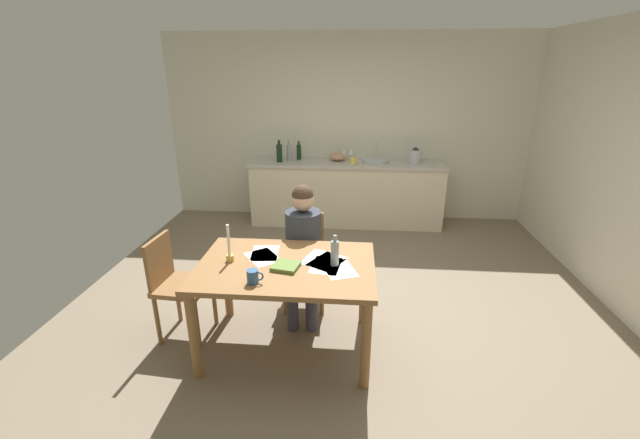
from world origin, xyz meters
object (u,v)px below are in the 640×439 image
(candlestick, at_px, (229,251))
(teacup_on_counter, at_px, (353,161))
(chair_side_empty, at_px, (176,282))
(wine_glass_by_kettle, at_px, (344,152))
(person_seated, at_px, (303,243))
(sink_unit, at_px, (376,160))
(book_magazine, at_px, (286,266))
(wine_glass_near_sink, at_px, (351,152))
(mixing_bowl, at_px, (338,157))
(stovetop_kettle, at_px, (415,156))
(bottle_wine_red, at_px, (299,152))
(dining_table, at_px, (286,276))
(coffee_mug, at_px, (253,277))
(chair_at_table, at_px, (304,256))
(bottle_oil, at_px, (279,153))
(wine_bottle_on_table, at_px, (335,253))
(bottle_vinegar, at_px, (289,152))

(candlestick, xyz_separation_m, teacup_on_counter, (0.91, 2.71, 0.11))
(chair_side_empty, height_order, teacup_on_counter, teacup_on_counter)
(wine_glass_by_kettle, bearing_deg, person_seated, -96.63)
(sink_unit, distance_m, wine_glass_by_kettle, 0.48)
(wine_glass_by_kettle, bearing_deg, teacup_on_counter, -66.75)
(book_magazine, bearing_deg, wine_glass_near_sink, 93.37)
(wine_glass_near_sink, bearing_deg, mixing_bowl, -155.86)
(person_seated, relative_size, book_magazine, 6.38)
(stovetop_kettle, xyz_separation_m, wine_glass_by_kettle, (-0.98, 0.15, 0.01))
(book_magazine, bearing_deg, bottle_wine_red, 107.10)
(dining_table, relative_size, mixing_bowl, 5.66)
(mixing_bowl, bearing_deg, coffee_mug, -97.69)
(candlestick, xyz_separation_m, book_magazine, (0.44, -0.08, -0.07))
(chair_at_table, distance_m, person_seated, 0.25)
(stovetop_kettle, bearing_deg, candlestick, -121.63)
(sink_unit, xyz_separation_m, stovetop_kettle, (0.53, -0.00, 0.08))
(stovetop_kettle, relative_size, wine_glass_near_sink, 1.43)
(coffee_mug, bearing_deg, bottle_wine_red, 91.98)
(coffee_mug, bearing_deg, teacup_on_counter, 77.79)
(teacup_on_counter, bearing_deg, bottle_oil, 177.01)
(chair_at_table, distance_m, bottle_wine_red, 2.34)
(person_seated, relative_size, wine_bottle_on_table, 4.90)
(person_seated, bearing_deg, chair_side_empty, -155.29)
(chair_at_table, relative_size, stovetop_kettle, 3.93)
(person_seated, relative_size, bottle_vinegar, 4.36)
(candlestick, relative_size, wine_bottle_on_table, 1.22)
(candlestick, distance_m, bottle_oil, 2.77)
(bottle_vinegar, distance_m, wine_glass_near_sink, 0.88)
(dining_table, height_order, chair_side_empty, chair_side_empty)
(sink_unit, xyz_separation_m, wine_glass_by_kettle, (-0.44, 0.15, 0.09))
(chair_side_empty, distance_m, candlestick, 0.60)
(candlestick, bearing_deg, mixing_bowl, 76.64)
(bottle_vinegar, bearing_deg, book_magazine, -81.71)
(person_seated, xyz_separation_m, bottle_wine_red, (-0.35, 2.41, 0.33))
(person_seated, bearing_deg, wine_glass_by_kettle, 83.37)
(wine_bottle_on_table, xyz_separation_m, bottle_oil, (-0.91, 2.77, 0.18))
(wine_bottle_on_table, bearing_deg, stovetop_kettle, 71.49)
(bottle_oil, distance_m, stovetop_kettle, 1.87)
(mixing_bowl, bearing_deg, wine_bottle_on_table, -87.90)
(mixing_bowl, height_order, stovetop_kettle, stovetop_kettle)
(chair_side_empty, height_order, candlestick, candlestick)
(wine_glass_near_sink, bearing_deg, chair_at_table, -99.62)
(sink_unit, bearing_deg, book_magazine, -104.90)
(wine_bottle_on_table, height_order, mixing_bowl, mixing_bowl)
(bottle_oil, relative_size, wine_glass_near_sink, 1.96)
(dining_table, xyz_separation_m, candlestick, (-0.43, 0.02, 0.19))
(coffee_mug, bearing_deg, dining_table, 59.17)
(sink_unit, bearing_deg, wine_bottle_on_table, -98.44)
(wine_bottle_on_table, relative_size, bottle_wine_red, 0.93)
(teacup_on_counter, bearing_deg, bottle_vinegar, 169.20)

